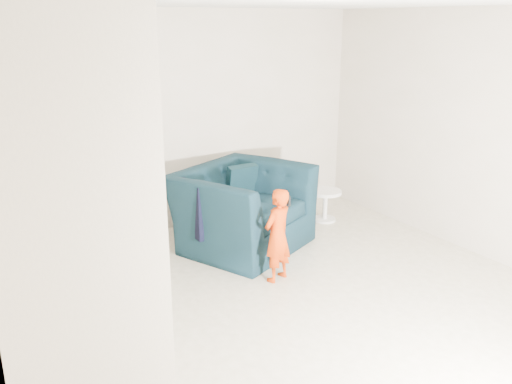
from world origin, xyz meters
TOP-DOWN VIEW (x-y plane):
  - floor at (0.00, 0.00)m, footprint 5.50×5.50m
  - ceiling at (0.00, 0.00)m, footprint 5.50×5.50m
  - back_wall at (0.00, 2.75)m, footprint 5.00×0.00m
  - right_wall at (2.50, 0.00)m, footprint 0.00×5.50m
  - armchair at (0.31, 1.78)m, footprint 1.82×1.72m
  - toddler at (0.18, 0.83)m, footprint 0.42×0.34m
  - side_table at (1.67, 1.95)m, footprint 0.42×0.42m
  - staircase at (-2.00, 0.55)m, footprint 1.02×3.03m
  - cushion at (0.49, 2.10)m, footprint 0.38×0.18m
  - throw at (-0.34, 1.79)m, footprint 0.05×0.54m
  - phone at (0.28, 0.78)m, footprint 0.04×0.05m

SIDE VIEW (x-z plane):
  - floor at x=0.00m, z-range 0.00..0.00m
  - side_table at x=1.67m, z-range 0.07..0.49m
  - armchair at x=0.31m, z-range 0.00..0.93m
  - toddler at x=0.18m, z-range 0.00..0.98m
  - throw at x=-0.34m, z-range 0.28..0.89m
  - cushion at x=0.49m, z-range 0.52..0.90m
  - phone at x=0.28m, z-range 0.80..0.90m
  - staircase at x=-2.00m, z-range -0.86..2.76m
  - right_wall at x=2.50m, z-range -1.40..4.10m
  - back_wall at x=0.00m, z-range -1.15..3.85m
  - ceiling at x=0.00m, z-range 2.70..2.70m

